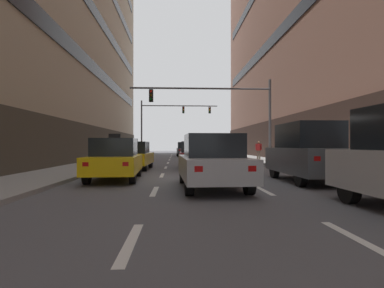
{
  "coord_description": "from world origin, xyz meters",
  "views": [
    {
      "loc": [
        -1.02,
        -12.58,
        1.4
      ],
      "look_at": [
        0.62,
        20.47,
        1.5
      ],
      "focal_mm": 29.47,
      "sensor_mm": 36.0,
      "label": 1
    }
  ],
  "objects_px": {
    "car_driving_4": "(185,149)",
    "car_driving_2": "(212,162)",
    "car_parked_1": "(308,153)",
    "traffic_signal_0": "(225,105)",
    "traffic_signal_1": "(168,117)",
    "taxi_driving_3": "(115,160)",
    "car_driving_0": "(194,155)",
    "taxi_driving_1": "(134,156)",
    "pedestrian_0": "(259,149)"
  },
  "relations": [
    {
      "from": "car_parked_1",
      "to": "traffic_signal_1",
      "type": "distance_m",
      "value": 29.27
    },
    {
      "from": "car_driving_2",
      "to": "car_driving_4",
      "type": "relative_size",
      "value": 1.0
    },
    {
      "from": "taxi_driving_3",
      "to": "traffic_signal_0",
      "type": "xyz_separation_m",
      "value": [
        5.74,
        8.71,
        3.29
      ]
    },
    {
      "from": "taxi_driving_1",
      "to": "pedestrian_0",
      "type": "height_order",
      "value": "taxi_driving_1"
    },
    {
      "from": "taxi_driving_1",
      "to": "traffic_signal_0",
      "type": "distance_m",
      "value": 7.38
    },
    {
      "from": "car_driving_0",
      "to": "taxi_driving_1",
      "type": "relative_size",
      "value": 1.01
    },
    {
      "from": "car_parked_1",
      "to": "pedestrian_0",
      "type": "relative_size",
      "value": 2.94
    },
    {
      "from": "car_driving_0",
      "to": "car_driving_2",
      "type": "distance_m",
      "value": 9.27
    },
    {
      "from": "car_driving_4",
      "to": "traffic_signal_0",
      "type": "distance_m",
      "value": 18.02
    },
    {
      "from": "car_driving_0",
      "to": "traffic_signal_0",
      "type": "bearing_deg",
      "value": 42.51
    },
    {
      "from": "car_driving_0",
      "to": "pedestrian_0",
      "type": "xyz_separation_m",
      "value": [
        5.73,
        6.51,
        0.25
      ]
    },
    {
      "from": "car_driving_4",
      "to": "traffic_signal_1",
      "type": "xyz_separation_m",
      "value": [
        -2.13,
        1.15,
        4.14
      ]
    },
    {
      "from": "taxi_driving_3",
      "to": "traffic_signal_0",
      "type": "bearing_deg",
      "value": 56.6
    },
    {
      "from": "car_driving_2",
      "to": "car_parked_1",
      "type": "xyz_separation_m",
      "value": [
        3.85,
        1.65,
        0.25
      ]
    },
    {
      "from": "taxi_driving_1",
      "to": "traffic_signal_0",
      "type": "relative_size",
      "value": 0.44
    },
    {
      "from": "car_parked_1",
      "to": "car_driving_4",
      "type": "bearing_deg",
      "value": 98.33
    },
    {
      "from": "car_driving_0",
      "to": "pedestrian_0",
      "type": "distance_m",
      "value": 8.68
    },
    {
      "from": "taxi_driving_3",
      "to": "car_parked_1",
      "type": "distance_m",
      "value": 7.49
    },
    {
      "from": "car_driving_0",
      "to": "car_driving_2",
      "type": "height_order",
      "value": "car_driving_2"
    },
    {
      "from": "car_parked_1",
      "to": "car_driving_0",
      "type": "bearing_deg",
      "value": 117.08
    },
    {
      "from": "car_driving_0",
      "to": "taxi_driving_1",
      "type": "height_order",
      "value": "taxi_driving_1"
    },
    {
      "from": "traffic_signal_1",
      "to": "pedestrian_0",
      "type": "height_order",
      "value": "traffic_signal_1"
    },
    {
      "from": "traffic_signal_0",
      "to": "traffic_signal_1",
      "type": "relative_size",
      "value": 1.0
    },
    {
      "from": "car_driving_4",
      "to": "pedestrian_0",
      "type": "distance_m",
      "value": 14.33
    },
    {
      "from": "car_parked_1",
      "to": "traffic_signal_1",
      "type": "height_order",
      "value": "traffic_signal_1"
    },
    {
      "from": "car_driving_0",
      "to": "taxi_driving_3",
      "type": "relative_size",
      "value": 0.96
    },
    {
      "from": "car_driving_0",
      "to": "taxi_driving_1",
      "type": "xyz_separation_m",
      "value": [
        -3.51,
        -1.25,
        -0.01
      ]
    },
    {
      "from": "taxi_driving_3",
      "to": "pedestrian_0",
      "type": "bearing_deg",
      "value": 54.91
    },
    {
      "from": "car_driving_0",
      "to": "taxi_driving_1",
      "type": "bearing_deg",
      "value": -160.34
    },
    {
      "from": "taxi_driving_3",
      "to": "traffic_signal_1",
      "type": "bearing_deg",
      "value": 87.26
    },
    {
      "from": "car_driving_2",
      "to": "traffic_signal_0",
      "type": "relative_size",
      "value": 0.49
    },
    {
      "from": "car_driving_2",
      "to": "car_driving_0",
      "type": "bearing_deg",
      "value": 90.29
    },
    {
      "from": "car_driving_4",
      "to": "pedestrian_0",
      "type": "bearing_deg",
      "value": -66.02
    },
    {
      "from": "car_driving_2",
      "to": "traffic_signal_1",
      "type": "xyz_separation_m",
      "value": [
        -2.26,
        30.02,
        4.15
      ]
    },
    {
      "from": "car_driving_0",
      "to": "car_parked_1",
      "type": "xyz_separation_m",
      "value": [
        3.89,
        -7.61,
        0.32
      ]
    },
    {
      "from": "pedestrian_0",
      "to": "traffic_signal_0",
      "type": "bearing_deg",
      "value": -128.17
    },
    {
      "from": "traffic_signal_0",
      "to": "traffic_signal_1",
      "type": "xyz_separation_m",
      "value": [
        -4.43,
        18.73,
        0.89
      ]
    },
    {
      "from": "car_driving_0",
      "to": "pedestrian_0",
      "type": "height_order",
      "value": "pedestrian_0"
    },
    {
      "from": "taxi_driving_1",
      "to": "taxi_driving_3",
      "type": "bearing_deg",
      "value": -90.24
    },
    {
      "from": "traffic_signal_0",
      "to": "taxi_driving_1",
      "type": "bearing_deg",
      "value": -150.18
    },
    {
      "from": "pedestrian_0",
      "to": "car_driving_0",
      "type": "bearing_deg",
      "value": -131.38
    },
    {
      "from": "car_driving_4",
      "to": "car_driving_2",
      "type": "bearing_deg",
      "value": -89.73
    },
    {
      "from": "traffic_signal_0",
      "to": "taxi_driving_3",
      "type": "bearing_deg",
      "value": -123.4
    },
    {
      "from": "taxi_driving_1",
      "to": "car_driving_2",
      "type": "distance_m",
      "value": 8.77
    },
    {
      "from": "traffic_signal_1",
      "to": "taxi_driving_3",
      "type": "bearing_deg",
      "value": -92.74
    },
    {
      "from": "car_driving_4",
      "to": "car_parked_1",
      "type": "relative_size",
      "value": 1.02
    },
    {
      "from": "car_driving_2",
      "to": "traffic_signal_1",
      "type": "distance_m",
      "value": 30.39
    },
    {
      "from": "car_driving_0",
      "to": "car_driving_4",
      "type": "relative_size",
      "value": 0.92
    },
    {
      "from": "car_driving_4",
      "to": "car_parked_1",
      "type": "bearing_deg",
      "value": -81.67
    },
    {
      "from": "taxi_driving_3",
      "to": "car_parked_1",
      "type": "height_order",
      "value": "car_parked_1"
    }
  ]
}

